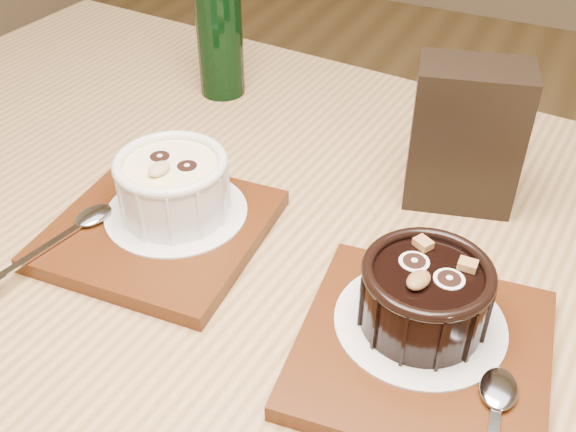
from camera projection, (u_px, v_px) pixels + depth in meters
name	position (u px, v px, depth m)	size (l,w,h in m)	color
table	(274.00, 346.00, 0.63)	(1.26, 0.90, 0.75)	olive
tray_left	(160.00, 230.00, 0.61)	(0.18, 0.18, 0.01)	#52250D
doily_left	(176.00, 212.00, 0.62)	(0.13, 0.13, 0.00)	white
ramekin_white	(173.00, 183.00, 0.60)	(0.10, 0.10, 0.06)	silver
spoon_left	(62.00, 235.00, 0.59)	(0.03, 0.13, 0.01)	silver
tray_right	(422.00, 352.00, 0.50)	(0.18, 0.18, 0.01)	#52250D
doily_right	(420.00, 322.00, 0.51)	(0.13, 0.13, 0.00)	white
ramekin_dark	(425.00, 293.00, 0.49)	(0.10, 0.10, 0.06)	black
spoon_right	(494.00, 431.00, 0.43)	(0.03, 0.13, 0.01)	silver
condiment_stand	(466.00, 136.00, 0.62)	(0.10, 0.06, 0.14)	black
green_bottle	(219.00, 31.00, 0.79)	(0.05, 0.05, 0.20)	black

